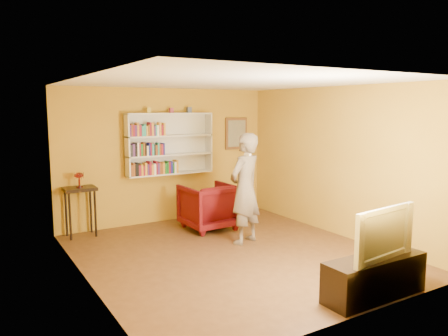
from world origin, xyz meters
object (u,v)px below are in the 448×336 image
at_px(ruby_lustre, 79,177).
at_px(console_table, 80,196).
at_px(armchair, 209,206).
at_px(tv_cabinet, 375,277).
at_px(person, 245,189).
at_px(television, 377,232).
at_px(bookshelf, 169,144).

bearing_deg(ruby_lustre, console_table, -48.81).
bearing_deg(armchair, tv_cabinet, 92.62).
distance_m(person, tv_cabinet, 2.75).
relative_size(person, television, 1.70).
height_order(ruby_lustre, armchair, ruby_lustre).
bearing_deg(tv_cabinet, armchair, 93.64).
height_order(ruby_lustre, television, ruby_lustre).
distance_m(ruby_lustre, tv_cabinet, 5.20).
bearing_deg(bookshelf, console_table, -174.99).
relative_size(armchair, person, 0.51).
height_order(bookshelf, person, bookshelf).
height_order(person, tv_cabinet, person).
xyz_separation_m(bookshelf, television, (0.65, -4.66, -0.77)).
bearing_deg(ruby_lustre, tv_cabinet, -61.28).
xyz_separation_m(console_table, ruby_lustre, (-0.00, 0.00, 0.35)).
bearing_deg(television, armchair, 87.37).
height_order(person, television, person).
bearing_deg(person, bookshelf, -96.90).
bearing_deg(bookshelf, ruby_lustre, -174.99).
bearing_deg(armchair, bookshelf, -66.91).
distance_m(console_table, tv_cabinet, 5.16).
relative_size(tv_cabinet, television, 1.27).
height_order(console_table, armchair, console_table).
xyz_separation_m(ruby_lustre, armchair, (2.23, -0.75, -0.66)).
bearing_deg(console_table, tv_cabinet, -61.28).
bearing_deg(bookshelf, person, -75.80).
distance_m(ruby_lustre, armchair, 2.44).
height_order(console_table, person, person).
bearing_deg(console_table, television, -61.28).
distance_m(person, television, 2.66).
height_order(bookshelf, console_table, bookshelf).
relative_size(ruby_lustre, armchair, 0.28).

